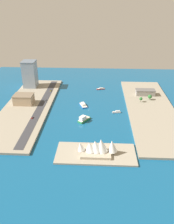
# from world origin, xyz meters

# --- Properties ---
(ground_plane) EXTENTS (440.00, 440.00, 0.00)m
(ground_plane) POSITION_xyz_m (0.00, 0.00, 0.00)
(ground_plane) COLOR #145684
(quay_west) EXTENTS (70.00, 240.00, 2.82)m
(quay_west) POSITION_xyz_m (-93.59, 0.00, 1.41)
(quay_west) COLOR #9E937F
(quay_west) RESTS_ON ground_plane
(quay_east) EXTENTS (70.00, 240.00, 2.82)m
(quay_east) POSITION_xyz_m (93.59, 0.00, 1.41)
(quay_east) COLOR #9E937F
(quay_east) RESTS_ON ground_plane
(peninsula_point) EXTENTS (86.49, 38.97, 2.00)m
(peninsula_point) POSITION_xyz_m (-13.06, 113.62, 1.00)
(peninsula_point) COLOR #A89E89
(peninsula_point) RESTS_ON ground_plane
(road_strip) EXTENTS (11.50, 228.00, 0.15)m
(road_strip) POSITION_xyz_m (72.55, 0.00, 2.89)
(road_strip) COLOR #38383D
(road_strip) RESTS_ON quay_east
(tugboat_red) EXTENTS (15.64, 6.86, 3.41)m
(tugboat_red) POSITION_xyz_m (-18.35, -82.90, 1.25)
(tugboat_red) COLOR red
(tugboat_red) RESTS_ON ground_plane
(yacht_sleek_gray) EXTENTS (13.38, 4.42, 3.66)m
(yacht_sleek_gray) POSITION_xyz_m (-41.88, 11.41, 1.36)
(yacht_sleek_gray) COLOR #999EA3
(yacht_sleek_gray) RESTS_ON ground_plane
(catamaran_blue) EXTENTS (14.24, 21.32, 4.12)m
(catamaran_blue) POSITION_xyz_m (8.61, -10.39, 1.52)
(catamaran_blue) COLOR blue
(catamaran_blue) RESTS_ON ground_plane
(ferry_green_doubledeck) EXTENTS (17.34, 20.83, 8.18)m
(ferry_green_doubledeck) POSITION_xyz_m (4.93, 38.67, 3.06)
(ferry_green_doubledeck) COLOR #2D8C4C
(ferry_green_doubledeck) RESTS_ON ground_plane
(apartment_midrise_tan) EXTENTS (29.87, 22.45, 14.91)m
(apartment_midrise_tan) POSITION_xyz_m (101.28, -8.08, 10.30)
(apartment_midrise_tan) COLOR tan
(apartment_midrise_tan) RESTS_ON quay_east
(carpark_squat_concrete) EXTENTS (32.48, 15.16, 9.31)m
(carpark_squat_concrete) POSITION_xyz_m (-93.84, -54.04, 7.50)
(carpark_squat_concrete) COLOR gray
(carpark_squat_concrete) RESTS_ON quay_west
(tower_tall_glass) EXTENTS (23.79, 25.70, 47.58)m
(tower_tall_glass) POSITION_xyz_m (110.71, -84.84, 26.64)
(tower_tall_glass) COLOR #8C9EB2
(tower_tall_glass) RESTS_ON quay_east
(taxi_yellow_cab) EXTENTS (2.10, 4.32, 1.63)m
(taxi_yellow_cab) POSITION_xyz_m (69.74, -62.88, 3.76)
(taxi_yellow_cab) COLOR black
(taxi_yellow_cab) RESTS_ON road_strip
(van_white) EXTENTS (1.79, 5.03, 1.51)m
(van_white) POSITION_xyz_m (70.83, -19.81, 3.71)
(van_white) COLOR black
(van_white) RESTS_ON road_strip
(pickup_red) EXTENTS (2.11, 5.16, 1.62)m
(pickup_red) POSITION_xyz_m (76.16, 39.57, 3.76)
(pickup_red) COLOR black
(pickup_red) RESTS_ON road_strip
(traffic_light_waterfront) EXTENTS (0.36, 0.36, 6.50)m
(traffic_light_waterfront) POSITION_xyz_m (65.73, -11.27, 7.16)
(traffic_light_waterfront) COLOR black
(traffic_light_waterfront) RESTS_ON quay_east
(opera_landmark) EXTENTS (44.51, 24.67, 18.42)m
(opera_landmark) POSITION_xyz_m (-14.75, 113.62, 9.47)
(opera_landmark) COLOR #BCAD93
(opera_landmark) RESTS_ON peninsula_point
(park_tree_cluster) EXTENTS (21.57, 15.30, 8.73)m
(park_tree_cluster) POSITION_xyz_m (-92.66, -29.97, 8.33)
(park_tree_cluster) COLOR brown
(park_tree_cluster) RESTS_ON quay_west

